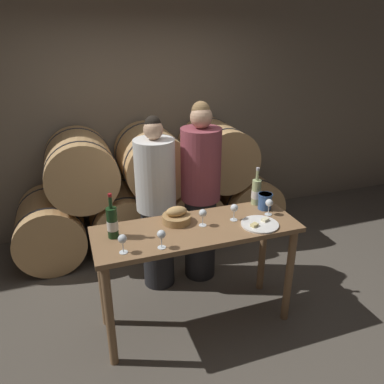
{
  "coord_description": "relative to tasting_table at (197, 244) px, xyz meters",
  "views": [
    {
      "loc": [
        -0.87,
        -2.39,
        2.31
      ],
      "look_at": [
        0.0,
        0.11,
        1.17
      ],
      "focal_mm": 35.0,
      "sensor_mm": 36.0,
      "label": 1
    }
  ],
  "objects": [
    {
      "name": "stone_wall_back",
      "position": [
        0.0,
        2.01,
        0.83
      ],
      "size": [
        10.0,
        0.12,
        3.2
      ],
      "color": "gray",
      "rests_on": "ground_plane"
    },
    {
      "name": "barrel_stack",
      "position": [
        -0.0,
        1.46,
        -0.14
      ],
      "size": [
        3.03,
        0.85,
        1.37
      ],
      "color": "tan",
      "rests_on": "ground_plane"
    },
    {
      "name": "wine_bottle_red",
      "position": [
        -0.63,
        0.06,
        0.27
      ],
      "size": [
        0.08,
        0.08,
        0.35
      ],
      "color": "#193819",
      "rests_on": "tasting_table"
    },
    {
      "name": "person_right",
      "position": [
        0.27,
        0.64,
        0.12
      ],
      "size": [
        0.37,
        0.37,
        1.76
      ],
      "color": "#232326",
      "rests_on": "ground_plane"
    },
    {
      "name": "cheese_plate",
      "position": [
        0.48,
        -0.13,
        0.16
      ],
      "size": [
        0.29,
        0.29,
        0.04
      ],
      "color": "white",
      "rests_on": "tasting_table"
    },
    {
      "name": "tasting_table",
      "position": [
        0.0,
        0.0,
        0.0
      ],
      "size": [
        1.6,
        0.56,
        0.92
      ],
      "color": "olive",
      "rests_on": "ground_plane"
    },
    {
      "name": "wine_glass_center",
      "position": [
        0.05,
        0.01,
        0.25
      ],
      "size": [
        0.06,
        0.06,
        0.14
      ],
      "color": "white",
      "rests_on": "tasting_table"
    },
    {
      "name": "person_left",
      "position": [
        -0.16,
        0.64,
        0.07
      ],
      "size": [
        0.36,
        0.36,
        1.67
      ],
      "color": "#232326",
      "rests_on": "ground_plane"
    },
    {
      "name": "wine_glass_far_right",
      "position": [
        0.63,
        0.01,
        0.25
      ],
      "size": [
        0.06,
        0.06,
        0.14
      ],
      "color": "white",
      "rests_on": "tasting_table"
    },
    {
      "name": "bread_basket",
      "position": [
        -0.12,
        0.13,
        0.2
      ],
      "size": [
        0.23,
        0.23,
        0.13
      ],
      "color": "#A87F4C",
      "rests_on": "tasting_table"
    },
    {
      "name": "wine_glass_right",
      "position": [
        0.32,
        0.02,
        0.25
      ],
      "size": [
        0.06,
        0.06,
        0.14
      ],
      "color": "white",
      "rests_on": "tasting_table"
    },
    {
      "name": "wine_bottle_white",
      "position": [
        0.63,
        0.23,
        0.26
      ],
      "size": [
        0.08,
        0.08,
        0.33
      ],
      "color": "#ADBC7F",
      "rests_on": "tasting_table"
    },
    {
      "name": "ground_plane",
      "position": [
        0.0,
        0.0,
        -0.77
      ],
      "size": [
        10.0,
        10.0,
        0.0
      ],
      "primitive_type": "plane",
      "color": "#564F44"
    },
    {
      "name": "wine_glass_far_left",
      "position": [
        -0.6,
        -0.17,
        0.25
      ],
      "size": [
        0.06,
        0.06,
        0.14
      ],
      "color": "white",
      "rests_on": "tasting_table"
    },
    {
      "name": "blue_crock",
      "position": [
        0.66,
        0.12,
        0.23
      ],
      "size": [
        0.12,
        0.12,
        0.14
      ],
      "color": "#335693",
      "rests_on": "tasting_table"
    },
    {
      "name": "wine_glass_left",
      "position": [
        -0.33,
        -0.2,
        0.25
      ],
      "size": [
        0.06,
        0.06,
        0.14
      ],
      "color": "white",
      "rests_on": "tasting_table"
    }
  ]
}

